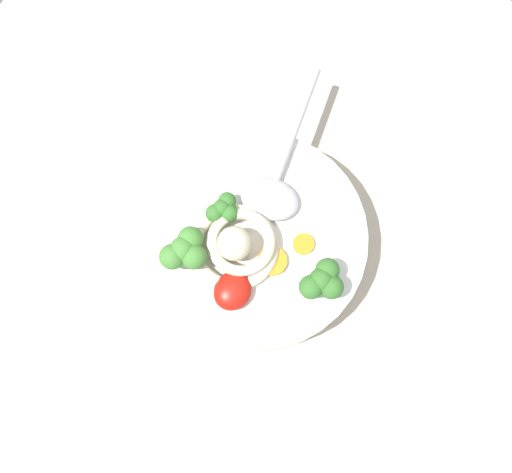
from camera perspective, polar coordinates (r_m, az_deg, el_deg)
table_slab at (r=66.06cm, az=0.89°, el=-5.28°), size 90.49×90.49×3.50cm
soup_bowl at (r=62.48cm, az=-0.00°, el=-0.51°), size 22.51×22.51×5.18cm
noodle_pile at (r=58.65cm, az=-1.87°, el=-0.80°), size 9.66×9.47×3.88cm
soup_spoon at (r=60.60cm, az=1.72°, el=4.79°), size 17.52×7.36×1.60cm
chili_sauce_dollop at (r=58.22cm, az=-2.23°, el=-5.16°), size 3.99×3.59×1.79cm
broccoli_floret_beside_chili at (r=59.02cm, az=-3.12°, el=2.63°), size 3.51×3.02×2.77cm
broccoli_floret_far at (r=57.25cm, az=6.33°, el=-4.23°), size 4.60×3.96×3.64cm
broccoli_floret_left at (r=57.67cm, az=-6.77°, el=-1.33°), size 4.89×4.21×3.87cm
carrot_slice_rear at (r=59.84cm, az=4.53°, el=-0.72°), size 2.15×2.15×0.44cm
carrot_slice_center at (r=59.24cm, az=1.56°, el=-2.36°), size 2.91×2.91×0.63cm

